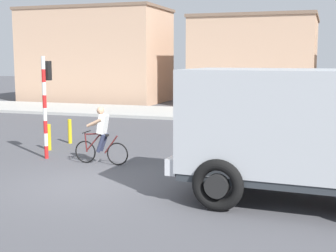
# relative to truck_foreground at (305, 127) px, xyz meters

# --- Properties ---
(ground_plane) EXTENTS (120.00, 120.00, 0.00)m
(ground_plane) POSITION_rel_truck_foreground_xyz_m (-5.15, -0.19, -1.67)
(ground_plane) COLOR #4C4C51
(sidewalk_far) EXTENTS (80.00, 5.00, 0.16)m
(sidewalk_far) POSITION_rel_truck_foreground_xyz_m (-5.15, 14.81, -1.59)
(sidewalk_far) COLOR #ADADA8
(sidewalk_far) RESTS_ON ground
(truck_foreground) EXTENTS (5.53, 3.03, 2.90)m
(truck_foreground) POSITION_rel_truck_foreground_xyz_m (0.00, 0.00, 0.00)
(truck_foreground) COLOR #B2B7BC
(truck_foreground) RESTS_ON ground
(cyclist) EXTENTS (1.73, 0.50, 1.72)m
(cyclist) POSITION_rel_truck_foreground_xyz_m (-5.88, 2.02, -0.80)
(cyclist) COLOR black
(cyclist) RESTS_ON ground
(traffic_light_pole) EXTENTS (0.24, 0.43, 3.20)m
(traffic_light_pole) POSITION_rel_truck_foreground_xyz_m (-7.90, 2.27, 0.40)
(traffic_light_pole) COLOR red
(traffic_light_pole) RESTS_ON ground
(car_red_near) EXTENTS (4.22, 2.34, 1.60)m
(car_red_near) POSITION_rel_truck_foreground_xyz_m (-2.15, 7.53, -0.85)
(car_red_near) COLOR white
(car_red_near) RESTS_ON ground
(pedestrian_near_kerb) EXTENTS (0.34, 0.22, 1.62)m
(pedestrian_near_kerb) POSITION_rel_truck_foreground_xyz_m (-3.56, 10.17, -0.82)
(pedestrian_near_kerb) COLOR #2D334C
(pedestrian_near_kerb) RESTS_ON ground
(bollard_near) EXTENTS (0.14, 0.14, 0.90)m
(bollard_near) POSITION_rel_truck_foreground_xyz_m (-8.57, 3.40, -1.22)
(bollard_near) COLOR gold
(bollard_near) RESTS_ON ground
(bollard_far) EXTENTS (0.14, 0.14, 0.90)m
(bollard_far) POSITION_rel_truck_foreground_xyz_m (-8.57, 4.80, -1.22)
(bollard_far) COLOR gold
(bollard_far) RESTS_ON ground
(building_corner_left) EXTENTS (10.22, 5.82, 6.66)m
(building_corner_left) POSITION_rel_truck_foreground_xyz_m (-15.67, 20.95, 1.67)
(building_corner_left) COLOR tan
(building_corner_left) RESTS_ON ground
(building_mid_block) EXTENTS (7.86, 7.96, 5.85)m
(building_mid_block) POSITION_rel_truck_foreground_xyz_m (-4.26, 22.28, 1.26)
(building_mid_block) COLOR tan
(building_mid_block) RESTS_ON ground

